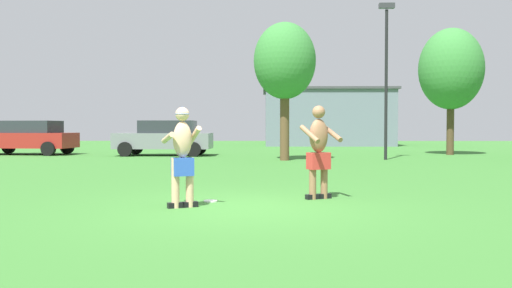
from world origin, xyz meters
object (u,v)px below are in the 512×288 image
(frisbee, at_px, (211,201))
(car_red_mid_lot, at_px, (29,137))
(player_in_red, at_px, (319,149))
(player_with_cap, at_px, (182,153))
(car_gray_near_post, at_px, (165,137))
(lamp_post, at_px, (386,65))
(tree_behind_players, at_px, (285,62))
(tree_near_building, at_px, (451,69))

(frisbee, bearing_deg, car_red_mid_lot, 122.65)
(player_in_red, distance_m, frisbee, 2.18)
(player_with_cap, bearing_deg, frisbee, 60.34)
(car_gray_near_post, xyz_separation_m, lamp_post, (9.30, -2.93, 2.91))
(player_in_red, bearing_deg, tree_behind_players, 91.07)
(tree_behind_players, bearing_deg, lamp_post, 6.31)
(car_gray_near_post, distance_m, tree_behind_players, 6.94)
(frisbee, xyz_separation_m, lamp_post, (5.75, 12.06, 3.72))
(car_gray_near_post, height_order, tree_behind_players, tree_behind_players)
(player_in_red, height_order, tree_near_building, tree_near_building)
(lamp_post, bearing_deg, car_gray_near_post, 162.54)
(player_with_cap, relative_size, player_in_red, 0.97)
(player_with_cap, relative_size, lamp_post, 0.27)
(lamp_post, bearing_deg, car_red_mid_lot, 167.05)
(car_gray_near_post, bearing_deg, tree_near_building, 3.64)
(car_gray_near_post, height_order, lamp_post, lamp_post)
(player_in_red, bearing_deg, tree_near_building, 63.73)
(frisbee, distance_m, lamp_post, 13.87)
(lamp_post, bearing_deg, tree_behind_players, -173.69)
(car_red_mid_lot, height_order, tree_near_building, tree_near_building)
(frisbee, height_order, tree_near_building, tree_near_building)
(car_gray_near_post, xyz_separation_m, tree_behind_players, (5.29, -3.37, 2.98))
(frisbee, relative_size, lamp_post, 0.04)
(lamp_post, distance_m, tree_near_building, 5.36)
(player_in_red, distance_m, car_gray_near_post, 15.59)
(car_gray_near_post, distance_m, lamp_post, 10.18)
(player_in_red, xyz_separation_m, lamp_post, (3.80, 11.66, 2.83))
(player_in_red, height_order, frisbee, player_in_red)
(tree_behind_players, bearing_deg, player_in_red, -88.93)
(player_in_red, distance_m, tree_behind_players, 11.59)
(player_in_red, relative_size, frisbee, 7.03)
(tree_behind_players, height_order, tree_near_building, tree_near_building)
(player_with_cap, relative_size, frisbee, 6.80)
(player_with_cap, xyz_separation_m, tree_near_building, (9.95, 16.51, 3.05))
(player_with_cap, height_order, lamp_post, lamp_post)
(car_red_mid_lot, xyz_separation_m, lamp_post, (15.81, -3.64, 2.91))
(lamp_post, distance_m, tree_behind_players, 4.04)
(player_in_red, bearing_deg, car_gray_near_post, 110.65)
(car_gray_near_post, distance_m, car_red_mid_lot, 6.54)
(player_in_red, xyz_separation_m, frisbee, (-1.95, -0.40, -0.90))
(car_red_mid_lot, relative_size, lamp_post, 0.73)
(car_gray_near_post, xyz_separation_m, tree_near_building, (13.11, 0.83, 3.12))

